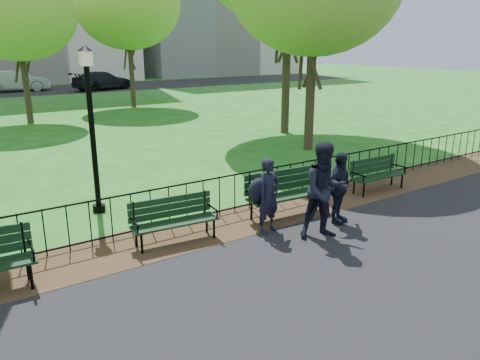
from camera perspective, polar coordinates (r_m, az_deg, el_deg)
ground at (r=9.38m, az=9.35°, el=-6.71°), size 120.00×120.00×0.00m
dirt_strip at (r=10.42m, az=3.65°, el=-4.06°), size 60.00×1.60×0.01m
far_street at (r=41.76m, az=-26.49°, el=9.59°), size 70.00×9.00×0.01m
iron_fence at (r=10.64m, az=2.03°, el=-0.84°), size 24.06×0.06×1.00m
park_bench_main at (r=9.87m, az=4.04°, el=-1.11°), size 2.06×0.73×1.08m
park_bench_left_a at (r=8.89m, az=-8.13°, el=-4.24°), size 1.69×0.67×0.93m
park_bench_right_a at (r=12.38m, az=16.30°, el=1.09°), size 1.64×0.56×0.92m
lamppost at (r=10.53m, az=-17.64°, el=6.41°), size 0.32×0.32×3.60m
tree_far_c at (r=24.39m, az=-25.57°, el=18.16°), size 5.25×5.25×7.32m
tree_far_e at (r=29.06m, az=-13.57°, el=20.17°), size 6.03×6.03×8.40m
person_left at (r=9.19m, az=3.55°, el=-1.92°), size 0.60×0.45×1.50m
person_mid at (r=9.01m, az=10.32°, el=-1.30°), size 1.02×0.77×1.87m
person_right at (r=9.86m, az=11.98°, el=-0.98°), size 0.95×0.64×1.50m
sedan_silver at (r=41.65m, az=-25.76°, el=10.83°), size 5.09×1.91×1.66m
sedan_dark at (r=40.87m, az=-16.41°, el=11.55°), size 5.48×3.50×1.48m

